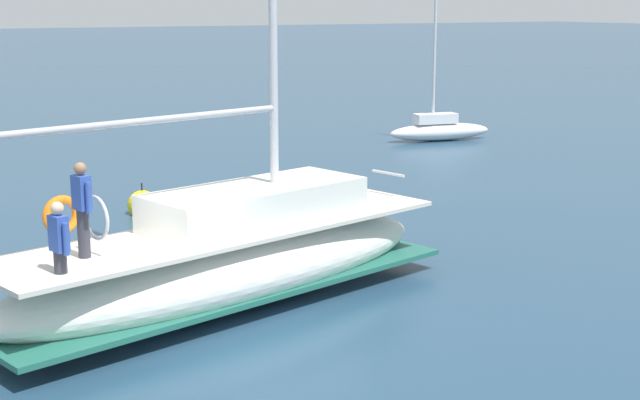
{
  "coord_description": "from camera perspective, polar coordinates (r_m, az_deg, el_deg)",
  "views": [
    {
      "loc": [
        14.26,
        -5.61,
        5.53
      ],
      "look_at": [
        -0.9,
        3.06,
        1.8
      ],
      "focal_mm": 51.87,
      "sensor_mm": 36.0,
      "label": 1
    }
  ],
  "objects": [
    {
      "name": "moored_ketch_distant",
      "position": [
        38.26,
        7.36,
        4.38
      ],
      "size": [
        1.83,
        4.53,
        6.02
      ],
      "color": "silver",
      "rests_on": "ground"
    },
    {
      "name": "ground_plane",
      "position": [
        16.29,
        -7.87,
        -7.9
      ],
      "size": [
        400.0,
        400.0,
        0.0
      ],
      "primitive_type": "plane",
      "color": "navy"
    },
    {
      "name": "main_sailboat",
      "position": [
        17.24,
        -5.61,
        -3.54
      ],
      "size": [
        4.61,
        9.9,
        13.58
      ],
      "color": "white",
      "rests_on": "ground"
    },
    {
      "name": "mooring_buoy",
      "position": [
        25.16,
        -10.89,
        -0.3
      ],
      "size": [
        0.8,
        0.8,
        1.0
      ],
      "color": "yellow",
      "rests_on": "ground"
    }
  ]
}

